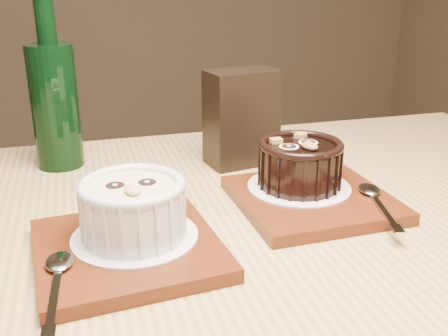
% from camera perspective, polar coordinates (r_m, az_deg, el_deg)
% --- Properties ---
extents(table, '(1.21, 0.81, 0.75)m').
position_cam_1_polar(table, '(0.61, -1.83, -15.58)').
color(table, '#9F7D45').
rests_on(table, ground).
extents(tray_left, '(0.20, 0.20, 0.01)m').
position_cam_1_polar(tray_left, '(0.55, -10.41, -8.69)').
color(tray_left, '#54220E').
rests_on(tray_left, table).
extents(doily_left, '(0.13, 0.13, 0.00)m').
position_cam_1_polar(doily_left, '(0.55, -9.66, -7.31)').
color(doily_left, silver).
rests_on(doily_left, tray_left).
extents(ramekin_white, '(0.11, 0.11, 0.06)m').
position_cam_1_polar(ramekin_white, '(0.54, -9.87, -4.10)').
color(ramekin_white, silver).
rests_on(ramekin_white, doily_left).
extents(spoon_left, '(0.04, 0.14, 0.01)m').
position_cam_1_polar(spoon_left, '(0.49, -17.80, -11.70)').
color(spoon_left, silver).
rests_on(spoon_left, tray_left).
extents(tray_right, '(0.18, 0.18, 0.01)m').
position_cam_1_polar(tray_right, '(0.66, 9.55, -3.37)').
color(tray_right, '#54220E').
rests_on(tray_right, table).
extents(doily_right, '(0.13, 0.13, 0.00)m').
position_cam_1_polar(doily_right, '(0.67, 8.15, -1.99)').
color(doily_right, silver).
rests_on(doily_right, tray_right).
extents(ramekin_dark, '(0.10, 0.10, 0.06)m').
position_cam_1_polar(ramekin_dark, '(0.66, 8.29, 0.69)').
color(ramekin_dark, black).
rests_on(ramekin_dark, doily_right).
extents(spoon_right, '(0.06, 0.14, 0.01)m').
position_cam_1_polar(spoon_right, '(0.64, 16.39, -3.43)').
color(spoon_right, silver).
rests_on(spoon_right, tray_right).
extents(condiment_stand, '(0.11, 0.08, 0.14)m').
position_cam_1_polar(condiment_stand, '(0.77, 1.91, 5.48)').
color(condiment_stand, black).
rests_on(condiment_stand, table).
extents(green_bottle, '(0.07, 0.07, 0.25)m').
position_cam_1_polar(green_bottle, '(0.79, -17.97, 6.90)').
color(green_bottle, black).
rests_on(green_bottle, table).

